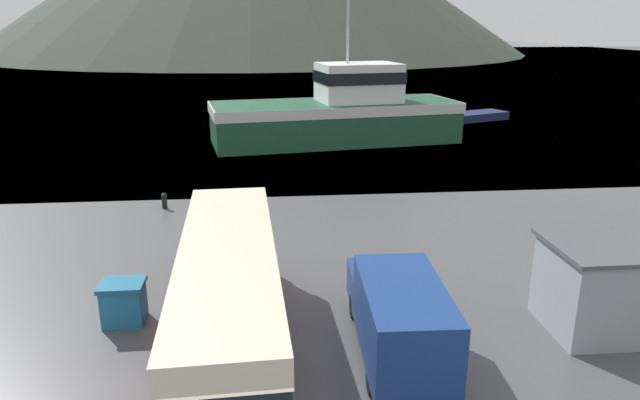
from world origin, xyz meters
The scene contains 8 objects.
water_surface centered at (0.00, 140.27, 0.00)m, with size 240.00×240.00×0.00m, color #475B6B.
tour_bus centered at (-0.40, 6.02, 1.75)m, with size 2.88×10.69×3.08m.
delivery_van centered at (3.97, 5.45, 1.23)m, with size 2.19×6.05×2.30m.
fishing_boat centered at (6.00, 34.04, 2.19)m, with size 18.70×8.92×11.85m.
storage_bin centered at (-3.64, 7.95, 0.65)m, with size 1.27×1.06×1.28m.
dock_kiosk centered at (9.76, 6.31, 1.33)m, with size 2.58×2.87×2.64m.
small_boat centered at (19.44, 42.52, 0.36)m, with size 6.76×4.58×0.71m.
mooring_bollard centered at (-4.28, 18.91, 0.41)m, with size 0.29×0.29×0.75m.
Camera 1 is at (0.70, -7.58, 8.49)m, focal length 32.00 mm.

